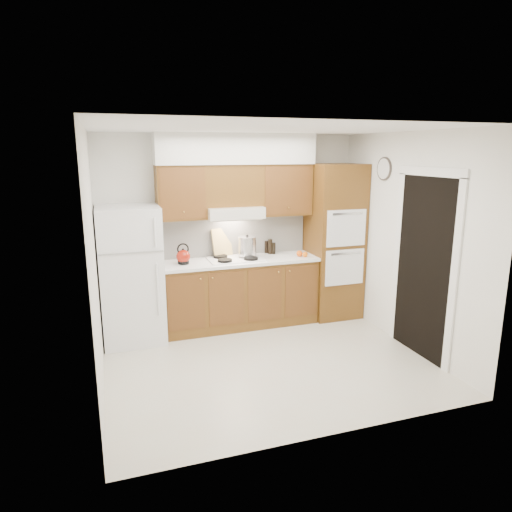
{
  "coord_description": "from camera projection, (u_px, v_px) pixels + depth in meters",
  "views": [
    {
      "loc": [
        -1.66,
        -4.58,
        2.38
      ],
      "look_at": [
        0.01,
        0.45,
        1.15
      ],
      "focal_mm": 32.0,
      "sensor_mm": 36.0,
      "label": 1
    }
  ],
  "objects": [
    {
      "name": "base_cabinets",
      "position": [
        240.0,
        294.0,
        6.29
      ],
      "size": [
        2.11,
        0.6,
        0.9
      ],
      "primitive_type": "cube",
      "color": "brown",
      "rests_on": "floor"
    },
    {
      "name": "condiment_a",
      "position": [
        270.0,
        247.0,
        6.48
      ],
      "size": [
        0.08,
        0.08,
        0.21
      ],
      "primitive_type": "cylinder",
      "rotation": [
        0.0,
        0.0,
        0.41
      ],
      "color": "black",
      "rests_on": "countertop"
    },
    {
      "name": "oven_cabinet",
      "position": [
        334.0,
        242.0,
        6.56
      ],
      "size": [
        0.7,
        0.65,
        2.2
      ],
      "primitive_type": "cube",
      "color": "brown",
      "rests_on": "floor"
    },
    {
      "name": "doorway",
      "position": [
        423.0,
        268.0,
        5.27
      ],
      "size": [
        0.02,
        0.9,
        2.1
      ],
      "primitive_type": "cube",
      "color": "black",
      "rests_on": "floor"
    },
    {
      "name": "wall_clock",
      "position": [
        384.0,
        169.0,
        5.85
      ],
      "size": [
        0.02,
        0.3,
        0.3
      ],
      "primitive_type": "cylinder",
      "rotation": [
        0.0,
        1.57,
        0.0
      ],
      "color": "#3F3833",
      "rests_on": "wall_right"
    },
    {
      "name": "floor",
      "position": [
        267.0,
        361.0,
        5.28
      ],
      "size": [
        3.6,
        3.6,
        0.0
      ],
      "primitive_type": "plane",
      "color": "beige",
      "rests_on": "ground"
    },
    {
      "name": "upper_cab_over_hood",
      "position": [
        232.0,
        185.0,
        6.07
      ],
      "size": [
        0.75,
        0.33,
        0.55
      ],
      "primitive_type": "cube",
      "color": "brown",
      "rests_on": "range_hood"
    },
    {
      "name": "fridge",
      "position": [
        131.0,
        275.0,
        5.71
      ],
      "size": [
        0.75,
        0.72,
        1.72
      ],
      "primitive_type": "cube",
      "color": "white",
      "rests_on": "floor"
    },
    {
      "name": "soffit",
      "position": [
        236.0,
        149.0,
        5.97
      ],
      "size": [
        2.13,
        0.36,
        0.4
      ],
      "primitive_type": "cube",
      "color": "silver",
      "rests_on": "wall_back"
    },
    {
      "name": "wall_back",
      "position": [
        231.0,
        230.0,
        6.37
      ],
      "size": [
        3.6,
        0.02,
        2.6
      ],
      "primitive_type": "cube",
      "color": "white",
      "rests_on": "floor"
    },
    {
      "name": "countertop",
      "position": [
        240.0,
        261.0,
        6.18
      ],
      "size": [
        2.13,
        0.62,
        0.04
      ],
      "primitive_type": "cube",
      "color": "white",
      "rests_on": "base_cabinets"
    },
    {
      "name": "ceiling",
      "position": [
        269.0,
        128.0,
        4.69
      ],
      "size": [
        3.6,
        3.6,
        0.0
      ],
      "primitive_type": "plane",
      "color": "white",
      "rests_on": "wall_back"
    },
    {
      "name": "orange_far",
      "position": [
        299.0,
        254.0,
        6.34
      ],
      "size": [
        0.11,
        0.11,
        0.08
      ],
      "primitive_type": "sphere",
      "rotation": [
        0.0,
        0.0,
        0.37
      ],
      "color": "#E1610B",
      "rests_on": "countertop"
    },
    {
      "name": "stock_pot",
      "position": [
        247.0,
        246.0,
        6.24
      ],
      "size": [
        0.32,
        0.32,
        0.25
      ],
      "primitive_type": "cylinder",
      "rotation": [
        0.0,
        0.0,
        0.43
      ],
      "color": "silver",
      "rests_on": "cooktop"
    },
    {
      "name": "backsplash",
      "position": [
        233.0,
        235.0,
        6.38
      ],
      "size": [
        2.11,
        0.03,
        0.56
      ],
      "primitive_type": "cube",
      "color": "white",
      "rests_on": "countertop"
    },
    {
      "name": "wall_left",
      "position": [
        94.0,
        264.0,
        4.43
      ],
      "size": [
        0.02,
        3.0,
        2.6
      ],
      "primitive_type": "cube",
      "color": "white",
      "rests_on": "floor"
    },
    {
      "name": "cooktop",
      "position": [
        236.0,
        259.0,
        6.18
      ],
      "size": [
        0.74,
        0.5,
        0.01
      ],
      "primitive_type": "cube",
      "color": "white",
      "rests_on": "countertop"
    },
    {
      "name": "kettle",
      "position": [
        183.0,
        257.0,
        5.89
      ],
      "size": [
        0.2,
        0.2,
        0.18
      ],
      "primitive_type": "sphere",
      "rotation": [
        0.0,
        0.0,
        -0.09
      ],
      "color": "maroon",
      "rests_on": "countertop"
    },
    {
      "name": "condiment_b",
      "position": [
        267.0,
        247.0,
        6.54
      ],
      "size": [
        0.07,
        0.07,
        0.18
      ],
      "primitive_type": "cylinder",
      "rotation": [
        0.0,
        0.0,
        0.39
      ],
      "color": "black",
      "rests_on": "countertop"
    },
    {
      "name": "range_hood",
      "position": [
        234.0,
        212.0,
        6.09
      ],
      "size": [
        0.75,
        0.45,
        0.15
      ],
      "primitive_type": "cube",
      "color": "silver",
      "rests_on": "wall_back"
    },
    {
      "name": "condiment_c",
      "position": [
        273.0,
        248.0,
        6.48
      ],
      "size": [
        0.06,
        0.06,
        0.16
      ],
      "primitive_type": "cylinder",
      "rotation": [
        0.0,
        0.0,
        -0.06
      ],
      "color": "black",
      "rests_on": "countertop"
    },
    {
      "name": "upper_cab_left",
      "position": [
        181.0,
        193.0,
        5.88
      ],
      "size": [
        0.63,
        0.33,
        0.7
      ],
      "primitive_type": "cube",
      "color": "brown",
      "rests_on": "wall_back"
    },
    {
      "name": "wall_right",
      "position": [
        407.0,
        241.0,
        5.54
      ],
      "size": [
        0.02,
        3.0,
        2.6
      ],
      "primitive_type": "cube",
      "color": "white",
      "rests_on": "floor"
    },
    {
      "name": "orange_near",
      "position": [
        305.0,
        254.0,
        6.3
      ],
      "size": [
        0.1,
        0.1,
        0.07
      ],
      "primitive_type": "sphere",
      "rotation": [
        0.0,
        0.0,
        -0.43
      ],
      "color": "orange",
      "rests_on": "countertop"
    },
    {
      "name": "cutting_board",
      "position": [
        222.0,
        242.0,
        6.3
      ],
      "size": [
        0.31,
        0.19,
        0.39
      ],
      "primitive_type": "cube",
      "rotation": [
        -0.21,
        0.0,
        0.34
      ],
      "color": "tan",
      "rests_on": "countertop"
    },
    {
      "name": "upper_cab_right",
      "position": [
        284.0,
        190.0,
        6.32
      ],
      "size": [
        0.73,
        0.33,
        0.7
      ],
      "primitive_type": "cube",
      "color": "brown",
      "rests_on": "wall_back"
    }
  ]
}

